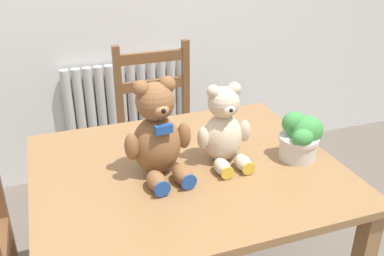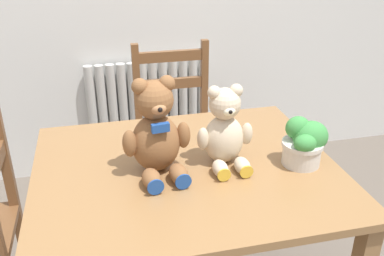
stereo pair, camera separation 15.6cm
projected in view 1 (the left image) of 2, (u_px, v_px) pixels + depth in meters
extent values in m
cylinder|color=beige|center=(72.00, 127.00, 2.79)|extent=(0.06, 0.06, 0.78)
cylinder|color=beige|center=(82.00, 126.00, 2.81)|extent=(0.06, 0.06, 0.78)
cylinder|color=beige|center=(93.00, 124.00, 2.83)|extent=(0.06, 0.06, 0.78)
cylinder|color=beige|center=(103.00, 123.00, 2.85)|extent=(0.06, 0.06, 0.78)
cylinder|color=beige|center=(113.00, 121.00, 2.87)|extent=(0.06, 0.06, 0.78)
cylinder|color=beige|center=(123.00, 120.00, 2.89)|extent=(0.06, 0.06, 0.78)
cylinder|color=beige|center=(133.00, 119.00, 2.91)|extent=(0.06, 0.06, 0.78)
cylinder|color=beige|center=(143.00, 117.00, 2.93)|extent=(0.06, 0.06, 0.78)
cylinder|color=beige|center=(153.00, 116.00, 2.95)|extent=(0.06, 0.06, 0.78)
cylinder|color=beige|center=(162.00, 114.00, 2.97)|extent=(0.06, 0.06, 0.78)
cylinder|color=beige|center=(172.00, 113.00, 2.99)|extent=(0.06, 0.06, 0.78)
cylinder|color=beige|center=(181.00, 112.00, 3.01)|extent=(0.06, 0.06, 0.78)
cube|color=beige|center=(132.00, 166.00, 3.06)|extent=(0.82, 0.10, 0.04)
cube|color=olive|center=(187.00, 170.00, 1.62)|extent=(1.13, 0.94, 0.03)
cube|color=olive|center=(53.00, 215.00, 1.99)|extent=(0.06, 0.06, 0.73)
cube|color=olive|center=(252.00, 175.00, 2.30)|extent=(0.06, 0.06, 0.73)
cube|color=brown|center=(163.00, 146.00, 2.48)|extent=(0.44, 0.39, 0.03)
cube|color=brown|center=(205.00, 187.00, 2.49)|extent=(0.04, 0.04, 0.41)
cube|color=brown|center=(138.00, 201.00, 2.36)|extent=(0.04, 0.04, 0.41)
cube|color=brown|center=(186.00, 119.00, 2.65)|extent=(0.04, 0.04, 0.99)
cube|color=brown|center=(122.00, 128.00, 2.53)|extent=(0.04, 0.04, 0.99)
cube|color=brown|center=(152.00, 57.00, 2.41)|extent=(0.36, 0.03, 0.06)
cube|color=brown|center=(153.00, 85.00, 2.48)|extent=(0.36, 0.03, 0.06)
cube|color=brown|center=(2.00, 207.00, 1.82)|extent=(0.04, 0.04, 1.00)
ellipsoid|color=brown|center=(157.00, 145.00, 1.54)|extent=(0.19, 0.17, 0.22)
sphere|color=brown|center=(155.00, 101.00, 1.47)|extent=(0.14, 0.14, 0.14)
sphere|color=brown|center=(167.00, 84.00, 1.46)|extent=(0.06, 0.06, 0.06)
sphere|color=brown|center=(141.00, 89.00, 1.42)|extent=(0.06, 0.06, 0.06)
ellipsoid|color=#B2794C|center=(161.00, 109.00, 1.43)|extent=(0.06, 0.06, 0.04)
sphere|color=black|center=(164.00, 111.00, 1.41)|extent=(0.02, 0.02, 0.02)
ellipsoid|color=brown|center=(184.00, 135.00, 1.55)|extent=(0.06, 0.06, 0.10)
ellipsoid|color=brown|center=(132.00, 147.00, 1.47)|extent=(0.06, 0.06, 0.10)
ellipsoid|color=brown|center=(183.00, 175.00, 1.50)|extent=(0.08, 0.12, 0.07)
cylinder|color=#1E4793|center=(189.00, 182.00, 1.46)|extent=(0.06, 0.01, 0.06)
ellipsoid|color=brown|center=(157.00, 181.00, 1.46)|extent=(0.08, 0.12, 0.07)
cylinder|color=#1E4793|center=(162.00, 189.00, 1.42)|extent=(0.06, 0.01, 0.06)
cube|color=#1E4793|center=(164.00, 129.00, 1.44)|extent=(0.06, 0.03, 0.03)
ellipsoid|color=beige|center=(222.00, 137.00, 1.62)|extent=(0.16, 0.13, 0.19)
sphere|color=beige|center=(224.00, 102.00, 1.56)|extent=(0.12, 0.12, 0.12)
sphere|color=beige|center=(234.00, 89.00, 1.55)|extent=(0.05, 0.05, 0.05)
sphere|color=beige|center=(213.00, 92.00, 1.53)|extent=(0.05, 0.05, 0.05)
ellipsoid|color=white|center=(229.00, 109.00, 1.53)|extent=(0.05, 0.05, 0.04)
sphere|color=black|center=(231.00, 110.00, 1.51)|extent=(0.01, 0.01, 0.01)
ellipsoid|color=beige|center=(245.00, 131.00, 1.63)|extent=(0.04, 0.04, 0.09)
ellipsoid|color=beige|center=(203.00, 138.00, 1.57)|extent=(0.04, 0.04, 0.09)
ellipsoid|color=beige|center=(243.00, 163.00, 1.58)|extent=(0.06, 0.10, 0.06)
cylinder|color=gold|center=(249.00, 169.00, 1.55)|extent=(0.05, 0.01, 0.05)
ellipsoid|color=beige|center=(222.00, 167.00, 1.56)|extent=(0.06, 0.10, 0.06)
cylinder|color=gold|center=(227.00, 173.00, 1.52)|extent=(0.05, 0.01, 0.05)
cylinder|color=beige|center=(298.00, 147.00, 1.66)|extent=(0.14, 0.14, 0.09)
cylinder|color=beige|center=(299.00, 138.00, 1.64)|extent=(0.15, 0.15, 0.02)
ellipsoid|color=#3D8E42|center=(306.00, 131.00, 1.64)|extent=(0.14, 0.11, 0.12)
ellipsoid|color=#3D8E42|center=(294.00, 123.00, 1.63)|extent=(0.09, 0.08, 0.09)
ellipsoid|color=#3D8E42|center=(303.00, 138.00, 1.59)|extent=(0.08, 0.07, 0.07)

